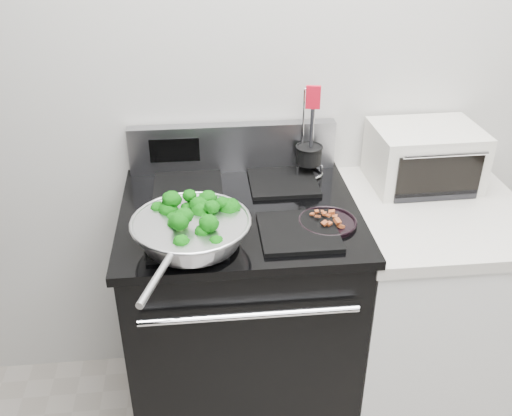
{
  "coord_description": "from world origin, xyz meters",
  "views": [
    {
      "loc": [
        -0.41,
        -0.23,
        1.89
      ],
      "look_at": [
        -0.25,
        1.36,
        0.98
      ],
      "focal_mm": 40.0,
      "sensor_mm": 36.0,
      "label": 1
    }
  ],
  "objects": [
    {
      "name": "back_wall",
      "position": [
        0.0,
        1.75,
        1.35
      ],
      "size": [
        4.0,
        0.02,
        2.7
      ],
      "primitive_type": "cube",
      "color": "beige",
      "rests_on": "ground"
    },
    {
      "name": "gas_range",
      "position": [
        -0.3,
        1.41,
        0.49
      ],
      "size": [
        0.79,
        0.69,
        1.13
      ],
      "color": "black",
      "rests_on": "floor"
    },
    {
      "name": "counter",
      "position": [
        0.39,
        1.41,
        0.46
      ],
      "size": [
        0.62,
        0.68,
        0.92
      ],
      "color": "white",
      "rests_on": "floor"
    },
    {
      "name": "skillet",
      "position": [
        -0.46,
        1.21,
        1.0
      ],
      "size": [
        0.36,
        0.55,
        0.08
      ],
      "rotation": [
        0.0,
        0.0,
        -0.32
      ],
      "color": "silver",
      "rests_on": "gas_range"
    },
    {
      "name": "broccoli_pile",
      "position": [
        -0.46,
        1.21,
        1.02
      ],
      "size": [
        0.28,
        0.28,
        0.1
      ],
      "primitive_type": null,
      "color": "#043306",
      "rests_on": "skillet"
    },
    {
      "name": "bacon_plate",
      "position": [
        -0.03,
        1.29,
        0.97
      ],
      "size": [
        0.19,
        0.19,
        0.04
      ],
      "rotation": [
        0.0,
        0.0,
        -0.26
      ],
      "color": "black",
      "rests_on": "gas_range"
    },
    {
      "name": "utensil_holder",
      "position": [
        -0.03,
        1.64,
        1.01
      ],
      "size": [
        0.11,
        0.11,
        0.34
      ],
      "rotation": [
        0.0,
        0.0,
        -0.22
      ],
      "color": "silver",
      "rests_on": "gas_range"
    },
    {
      "name": "toaster_oven",
      "position": [
        0.39,
        1.59,
        1.03
      ],
      "size": [
        0.38,
        0.3,
        0.22
      ],
      "rotation": [
        0.0,
        0.0,
        0.02
      ],
      "color": "silver",
      "rests_on": "counter"
    }
  ]
}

